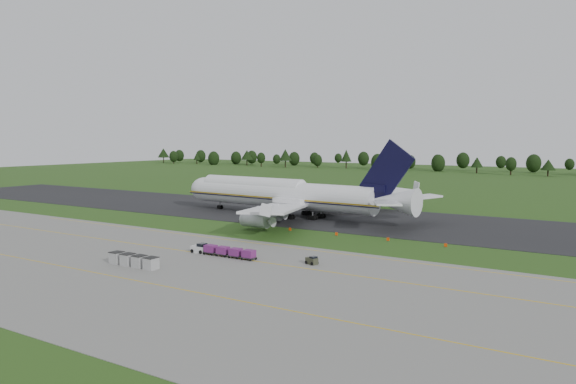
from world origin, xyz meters
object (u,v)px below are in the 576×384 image
Objects in this scene: uld_row at (134,260)px; edge_markers at (362,237)px; aircraft at (285,194)px; baggage_train at (222,251)px; utility_cart at (312,261)px.

edge_markers is at bearing 65.51° from uld_row.
aircraft is 47.96m from baggage_train.
utility_cart is (31.95, -42.06, -4.77)m from aircraft.
baggage_train is (16.87, -44.68, -4.44)m from aircraft.
uld_row is at bearing -79.46° from aircraft.
baggage_train reaches higher than utility_cart.
utility_cart is 26.20m from uld_row.
utility_cart is 0.06× the size of edge_markers.
aircraft reaches higher than utility_cart.
uld_row is (10.67, -57.33, -4.36)m from aircraft.
uld_row reaches higher than utility_cart.
aircraft is 5.32× the size of baggage_train.
baggage_train reaches higher than edge_markers.
edge_markers is at bearing -31.71° from aircraft.
uld_row reaches higher than edge_markers.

